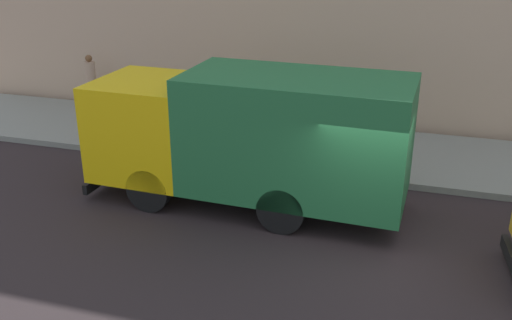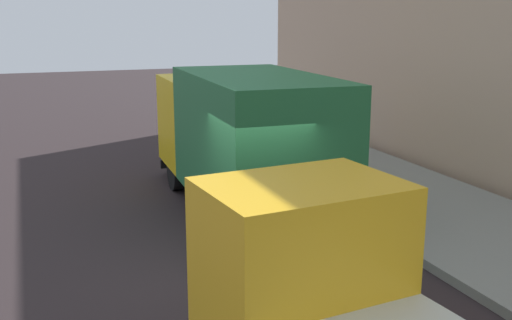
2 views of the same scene
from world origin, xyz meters
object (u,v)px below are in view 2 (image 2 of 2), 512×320
traffic_cone_orange (274,142)px  pedestrian_standing (321,116)px  large_utility_truck (241,134)px  pedestrian_walking (334,127)px  pedestrian_third (309,104)px

traffic_cone_orange → pedestrian_standing: bearing=21.5°
large_utility_truck → pedestrian_standing: bearing=50.7°
pedestrian_standing → pedestrian_walking: bearing=-91.9°
pedestrian_third → traffic_cone_orange: (-2.50, -2.72, -0.67)m
pedestrian_standing → pedestrian_third: (0.51, 1.94, 0.10)m
large_utility_truck → pedestrian_standing: large_utility_truck is taller
large_utility_truck → traffic_cone_orange: size_ratio=12.21×
traffic_cone_orange → pedestrian_third: bearing=47.5°
pedestrian_walking → pedestrian_third: 4.02m
pedestrian_walking → pedestrian_standing: (0.57, 1.93, -0.01)m
pedestrian_third → pedestrian_standing: bearing=-115.4°
traffic_cone_orange → large_utility_truck: bearing=-120.6°
large_utility_truck → pedestrian_walking: size_ratio=4.37×
pedestrian_walking → traffic_cone_orange: 1.91m
pedestrian_walking → pedestrian_standing: pedestrian_walking is taller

